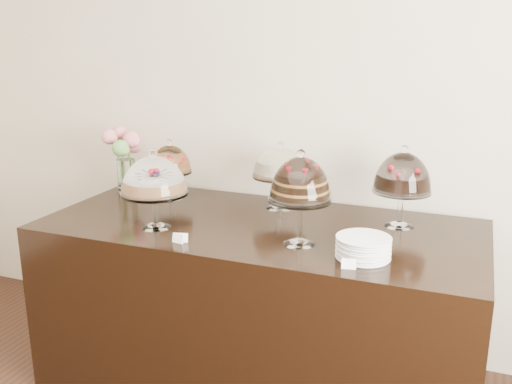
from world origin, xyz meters
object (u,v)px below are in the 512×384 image
(cake_stand_cheesecake, at_px, (280,165))
(display_counter, at_px, (259,305))
(cake_stand_fruit_tart, at_px, (170,162))
(plate_stack, at_px, (363,248))
(flower_vase, at_px, (124,153))
(cake_stand_dark_choco, at_px, (403,176))
(cake_stand_sugar_sponge, at_px, (154,179))
(cake_stand_choco_layer, at_px, (300,183))

(cake_stand_cheesecake, bearing_deg, display_counter, -90.73)
(cake_stand_fruit_tart, xyz_separation_m, plate_stack, (1.23, -0.52, -0.17))
(display_counter, xyz_separation_m, plate_stack, (0.58, -0.26, 0.50))
(cake_stand_cheesecake, xyz_separation_m, flower_vase, (-0.99, -0.00, -0.01))
(cake_stand_dark_choco, bearing_deg, cake_stand_cheesecake, 174.07)
(cake_stand_sugar_sponge, height_order, cake_stand_fruit_tart, cake_stand_sugar_sponge)
(cake_stand_cheesecake, height_order, plate_stack, cake_stand_cheesecake)
(cake_stand_choco_layer, distance_m, cake_stand_fruit_tart, 1.03)
(display_counter, relative_size, cake_stand_choco_layer, 4.99)
(cake_stand_sugar_sponge, xyz_separation_m, cake_stand_cheesecake, (0.46, 0.53, -0.01))
(cake_stand_choco_layer, relative_size, cake_stand_cheesecake, 1.18)
(cake_stand_sugar_sponge, bearing_deg, display_counter, 27.31)
(cake_stand_sugar_sponge, xyz_separation_m, flower_vase, (-0.53, 0.53, -0.01))
(flower_vase, xyz_separation_m, plate_stack, (1.57, -0.56, -0.19))
(cake_stand_choco_layer, bearing_deg, cake_stand_cheesecake, 118.49)
(flower_vase, bearing_deg, cake_stand_choco_layer, -21.24)
(display_counter, height_order, plate_stack, plate_stack)
(cake_stand_dark_choco, distance_m, plate_stack, 0.54)
(cake_stand_dark_choco, bearing_deg, cake_stand_sugar_sponge, -157.62)
(cake_stand_cheesecake, xyz_separation_m, cake_stand_dark_choco, (0.66, -0.07, 0.02))
(cake_stand_sugar_sponge, distance_m, cake_stand_choco_layer, 0.73)
(cake_stand_fruit_tart, height_order, flower_vase, flower_vase)
(cake_stand_choco_layer, height_order, cake_stand_fruit_tart, cake_stand_choco_layer)
(cake_stand_sugar_sponge, bearing_deg, flower_vase, 135.04)
(cake_stand_fruit_tart, distance_m, plate_stack, 1.34)
(cake_stand_dark_choco, bearing_deg, cake_stand_fruit_tart, 178.79)
(cake_stand_dark_choco, relative_size, flower_vase, 1.05)
(display_counter, height_order, cake_stand_sugar_sponge, cake_stand_sugar_sponge)
(display_counter, relative_size, cake_stand_dark_choco, 5.36)
(cake_stand_choco_layer, height_order, cake_stand_cheesecake, cake_stand_choco_layer)
(display_counter, xyz_separation_m, cake_stand_sugar_sponge, (-0.46, -0.24, 0.70))
(cake_stand_cheesecake, bearing_deg, cake_stand_sugar_sponge, -131.17)
(cake_stand_cheesecake, relative_size, plate_stack, 1.63)
(display_counter, bearing_deg, cake_stand_choco_layer, -36.31)
(display_counter, relative_size, plate_stack, 9.63)
(display_counter, relative_size, flower_vase, 5.64)
(display_counter, relative_size, cake_stand_fruit_tart, 6.31)
(display_counter, xyz_separation_m, flower_vase, (-0.99, 0.29, 0.68))
(cake_stand_choco_layer, relative_size, plate_stack, 1.93)
(cake_stand_cheesecake, bearing_deg, cake_stand_choco_layer, -61.51)
(display_counter, bearing_deg, cake_stand_fruit_tart, 158.90)
(cake_stand_choco_layer, bearing_deg, flower_vase, 158.76)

